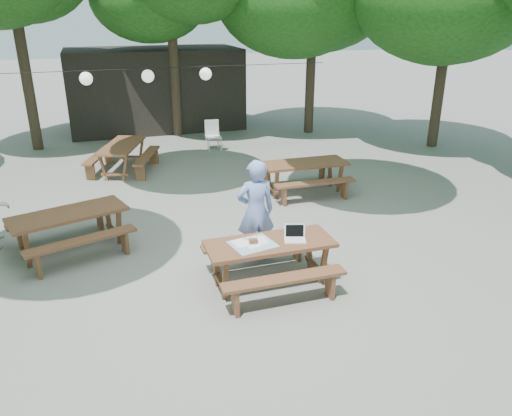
{
  "coord_description": "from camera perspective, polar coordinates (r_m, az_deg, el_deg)",
  "views": [
    {
      "loc": [
        -1.69,
        -8.1,
        4.14
      ],
      "look_at": [
        0.67,
        -0.82,
        1.05
      ],
      "focal_mm": 35.0,
      "sensor_mm": 36.0,
      "label": 1
    }
  ],
  "objects": [
    {
      "name": "pavilion",
      "position": [
        18.93,
        -11.46,
        13.24
      ],
      "size": [
        6.0,
        3.0,
        2.8
      ],
      "primitive_type": "cube",
      "color": "black",
      "rests_on": "ground"
    },
    {
      "name": "picnic_table_nw",
      "position": [
        9.6,
        -20.45,
        -2.48
      ],
      "size": [
        2.29,
        2.09,
        0.75
      ],
      "rotation": [
        0.0,
        0.0,
        0.31
      ],
      "color": "#512B1C",
      "rests_on": "ground"
    },
    {
      "name": "woman",
      "position": [
        8.49,
        -0.04,
        -0.37
      ],
      "size": [
        0.68,
        0.46,
        1.82
      ],
      "primitive_type": "imported",
      "rotation": [
        0.0,
        0.0,
        3.11
      ],
      "color": "#7C94E2",
      "rests_on": "ground"
    },
    {
      "name": "main_picnic_table",
      "position": [
        7.93,
        1.57,
        -6.25
      ],
      "size": [
        2.0,
        1.58,
        0.75
      ],
      "color": "#512B1C",
      "rests_on": "ground"
    },
    {
      "name": "ground",
      "position": [
        9.25,
        -5.56,
        -4.7
      ],
      "size": [
        80.0,
        80.0,
        0.0
      ],
      "primitive_type": "plane",
      "color": "slate",
      "rests_on": "ground"
    },
    {
      "name": "paper_lanterns",
      "position": [
        14.29,
        -12.2,
        14.53
      ],
      "size": [
        9.0,
        0.34,
        0.38
      ],
      "color": "black",
      "rests_on": "ground"
    },
    {
      "name": "tabletop_clutter",
      "position": [
        7.69,
        -0.38,
        -4.07
      ],
      "size": [
        0.75,
        0.67,
        0.08
      ],
      "color": "teal",
      "rests_on": "main_picnic_table"
    },
    {
      "name": "plastic_chair",
      "position": [
        15.71,
        -4.89,
        7.59
      ],
      "size": [
        0.45,
        0.45,
        0.9
      ],
      "rotation": [
        0.0,
        0.0,
        -0.02
      ],
      "color": "silver",
      "rests_on": "ground"
    },
    {
      "name": "laptop",
      "position": [
        7.84,
        4.46,
        -3.2
      ],
      "size": [
        0.39,
        0.35,
        0.24
      ],
      "rotation": [
        0.0,
        0.0,
        -0.3
      ],
      "color": "white",
      "rests_on": "main_picnic_table"
    },
    {
      "name": "picnic_table_far_w",
      "position": [
        13.92,
        -14.96,
        5.6
      ],
      "size": [
        2.14,
        2.33,
        0.75
      ],
      "rotation": [
        0.0,
        0.0,
        1.22
      ],
      "color": "#512B1C",
      "rests_on": "ground"
    },
    {
      "name": "picnic_table_ne",
      "position": [
        11.95,
        5.53,
        3.57
      ],
      "size": [
        2.02,
        1.62,
        0.75
      ],
      "rotation": [
        0.0,
        0.0,
        -0.02
      ],
      "color": "#512B1C",
      "rests_on": "ground"
    }
  ]
}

